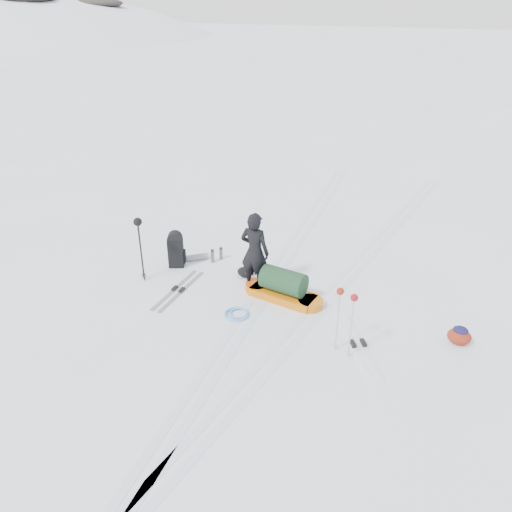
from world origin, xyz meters
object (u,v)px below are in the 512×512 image
at_px(skier, 255,252).
at_px(expedition_rucksack, 178,250).
at_px(ski_poles_black, 139,230).
at_px(pulk_sled, 283,288).

xyz_separation_m(skier, expedition_rucksack, (-1.93, 0.23, -0.45)).
relative_size(expedition_rucksack, ski_poles_black, 0.59).
bearing_deg(expedition_rucksack, ski_poles_black, -137.39).
height_order(skier, ski_poles_black, skier).
distance_m(pulk_sled, ski_poles_black, 3.13).
bearing_deg(skier, ski_poles_black, 18.10).
bearing_deg(ski_poles_black, skier, 4.22).
bearing_deg(expedition_rucksack, skier, -31.40).
bearing_deg(pulk_sled, skier, 176.55).
bearing_deg(skier, expedition_rucksack, -3.64).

